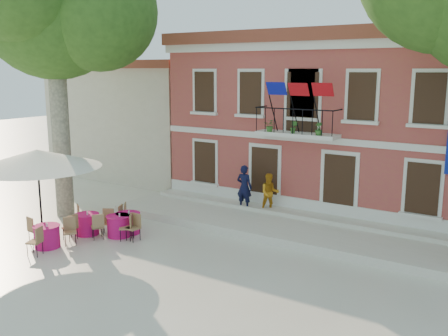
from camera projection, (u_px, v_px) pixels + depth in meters
ground at (165, 255)px, 16.22m from camera, size 90.00×90.00×0.00m
main_building at (338, 118)px, 22.64m from camera, size 13.50×9.59×7.50m
neighbor_west at (159, 116)px, 29.72m from camera, size 9.40×9.40×6.40m
terrace at (281, 226)px, 18.74m from camera, size 14.00×3.40×0.30m
plane_tree_west at (53, 7)px, 19.12m from camera, size 5.74×5.74×11.27m
patio_umbrella at (37, 159)px, 17.22m from camera, size 4.36×4.36×3.24m
pedestrian_navy at (244, 187)px, 20.37m from camera, size 0.69×0.47×1.84m
pedestrian_orange at (270, 193)px, 19.93m from camera, size 0.97×0.93×1.58m
cafe_table_0 at (87, 223)px, 18.23m from camera, size 1.87×1.67×0.95m
cafe_table_1 at (47, 235)px, 16.89m from camera, size 1.74×1.85×0.95m
cafe_table_3 at (119, 225)px, 18.01m from camera, size 1.70×1.87×0.95m
cafe_table_4 at (128, 222)px, 18.35m from camera, size 1.49×1.79×0.95m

